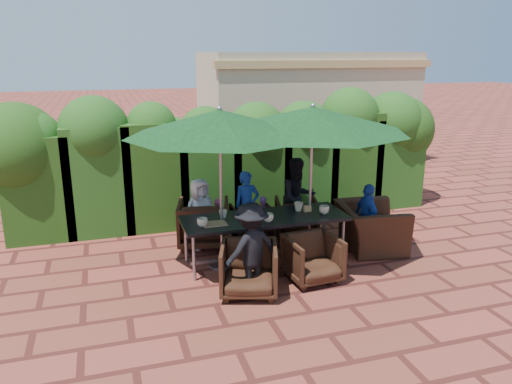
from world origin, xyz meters
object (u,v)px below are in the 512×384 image
object	(u,v)px
dining_table	(265,221)
umbrella_right	(312,119)
chair_near_right	(313,256)
chair_far_left	(204,221)
umbrella_left	(220,123)
chair_near_left	(249,267)
chair_end_right	(371,220)
chair_far_right	(296,215)
chair_far_mid	(252,221)

from	to	relation	value
dining_table	umbrella_right	world-z (taller)	umbrella_right
chair_near_right	chair_far_left	bearing A→B (deg)	119.48
umbrella_left	umbrella_right	distance (m)	1.44
chair_near_left	chair_end_right	distance (m)	2.60
umbrella_right	chair_far_left	distance (m)	2.53
umbrella_right	chair_near_left	xyz separation A→B (m)	(-1.31, -1.01, -1.82)
chair_near_left	chair_near_right	distance (m)	1.00
chair_far_right	chair_near_right	size ratio (longest dim) A/B	1.01
chair_far_mid	chair_near_left	size ratio (longest dim) A/B	0.89
chair_near_right	umbrella_left	bearing A→B (deg)	136.61
umbrella_right	chair_far_right	bearing A→B (deg)	80.84
umbrella_left	umbrella_right	bearing A→B (deg)	-0.68
chair_far_left	chair_far_mid	bearing A→B (deg)	-166.85
chair_far_left	chair_near_left	xyz separation A→B (m)	(0.23, -1.93, -0.04)
dining_table	chair_far_right	size ratio (longest dim) A/B	3.43
chair_far_mid	chair_end_right	world-z (taller)	chair_end_right
chair_near_left	chair_far_right	bearing A→B (deg)	70.07
chair_far_left	chair_far_right	world-z (taller)	chair_far_left
chair_end_right	chair_far_right	bearing A→B (deg)	53.72
umbrella_left	chair_far_right	size ratio (longest dim) A/B	3.73
chair_far_mid	umbrella_right	bearing A→B (deg)	127.77
chair_far_mid	dining_table	bearing A→B (deg)	85.83
chair_far_left	chair_near_right	xyz separation A→B (m)	(1.23, -1.81, -0.07)
umbrella_left	chair_far_left	world-z (taller)	umbrella_left
umbrella_left	chair_near_left	distance (m)	2.09
umbrella_left	chair_end_right	xyz separation A→B (m)	(2.54, -0.06, -1.71)
dining_table	chair_near_right	size ratio (longest dim) A/B	3.47
chair_far_left	chair_far_right	distance (m)	1.70
dining_table	umbrella_right	xyz separation A→B (m)	(0.78, 0.05, 1.54)
dining_table	chair_end_right	xyz separation A→B (m)	(1.87, 0.01, -0.18)
dining_table	chair_near_right	xyz separation A→B (m)	(0.46, -0.83, -0.31)
umbrella_left	chair_near_left	size ratio (longest dim) A/B	3.56
dining_table	umbrella_left	bearing A→B (deg)	174.05
chair_far_right	chair_near_right	distance (m)	1.86
chair_far_mid	chair_end_right	distance (m)	2.03
umbrella_left	chair_far_right	world-z (taller)	umbrella_left
chair_far_right	chair_end_right	distance (m)	1.35
chair_near_left	dining_table	bearing A→B (deg)	77.88
chair_far_right	chair_end_right	bearing A→B (deg)	148.71
umbrella_right	chair_near_right	size ratio (longest dim) A/B	4.02
chair_far_right	chair_end_right	size ratio (longest dim) A/B	0.65
chair_far_left	umbrella_right	bearing A→B (deg)	162.65
chair_far_left	chair_near_right	size ratio (longest dim) A/B	1.18
dining_table	umbrella_left	xyz separation A→B (m)	(-0.67, 0.07, 1.54)
umbrella_left	chair_near_right	xyz separation A→B (m)	(1.13, -0.90, -1.85)
umbrella_right	chair_far_left	world-z (taller)	umbrella_right
chair_far_left	chair_near_right	distance (m)	2.19
chair_far_mid	umbrella_left	bearing A→B (deg)	50.99
umbrella_left	chair_end_right	distance (m)	3.06
chair_far_mid	chair_near_left	distance (m)	2.02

